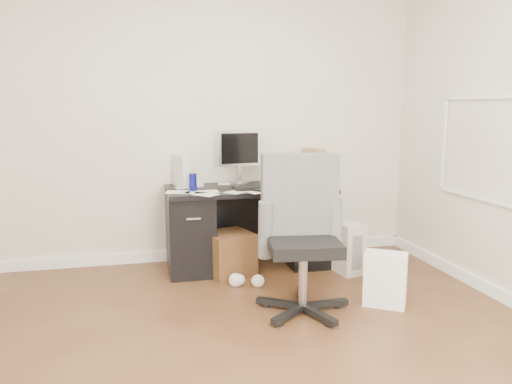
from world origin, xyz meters
TOP-DOWN VIEW (x-y plane):
  - ground at (0.00, 0.00)m, footprint 4.00×4.00m
  - room_shell at (0.03, 0.03)m, footprint 4.02×4.02m
  - desk at (0.30, 1.65)m, footprint 1.50×0.70m
  - loose_papers at (0.10, 1.60)m, footprint 1.10×0.60m
  - lcd_monitor at (0.24, 1.83)m, footprint 0.44×0.28m
  - keyboard at (0.38, 1.52)m, footprint 0.50×0.19m
  - computer_mouse at (0.67, 1.58)m, footprint 0.07×0.07m
  - travel_mug at (-0.22, 1.56)m, footprint 0.09×0.09m
  - white_binder at (-0.31, 1.81)m, footprint 0.18×0.27m
  - magazine_file at (0.99, 1.86)m, footprint 0.20×0.30m
  - pen_cup at (0.61, 1.76)m, footprint 0.13×0.13m
  - yellow_book at (0.88, 1.56)m, footprint 0.23×0.28m
  - paper_remote at (0.35, 1.39)m, footprint 0.31×0.27m
  - office_chair at (0.44, 0.52)m, footprint 0.73×0.73m
  - pc_tower at (1.10, 1.35)m, footprint 0.28×0.49m
  - shopping_bag at (1.07, 0.49)m, footprint 0.37×0.35m
  - wicker_basket at (0.07, 1.46)m, footprint 0.47×0.47m
  - desk_printer at (0.18, 1.74)m, footprint 0.35×0.30m

SIDE VIEW (x-z plane):
  - ground at x=0.00m, z-range 0.00..0.00m
  - desk_printer at x=0.18m, z-range 0.00..0.20m
  - wicker_basket at x=0.07m, z-range 0.00..0.38m
  - shopping_bag at x=1.07m, z-range 0.00..0.41m
  - pc_tower at x=1.10m, z-range 0.00..0.46m
  - desk at x=0.30m, z-range 0.02..0.77m
  - office_chair at x=0.44m, z-range 0.00..1.14m
  - loose_papers at x=0.10m, z-range 0.75..0.75m
  - paper_remote at x=0.35m, z-range 0.75..0.77m
  - keyboard at x=0.38m, z-range 0.75..0.78m
  - yellow_book at x=0.88m, z-range 0.75..0.79m
  - computer_mouse at x=0.67m, z-range 0.75..0.82m
  - travel_mug at x=-0.22m, z-range 0.75..0.90m
  - pen_cup at x=0.61m, z-range 0.75..1.00m
  - white_binder at x=-0.31m, z-range 0.75..1.04m
  - magazine_file at x=0.99m, z-range 0.75..1.07m
  - lcd_monitor at x=0.24m, z-range 0.75..1.27m
  - room_shell at x=0.03m, z-range 0.30..3.01m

